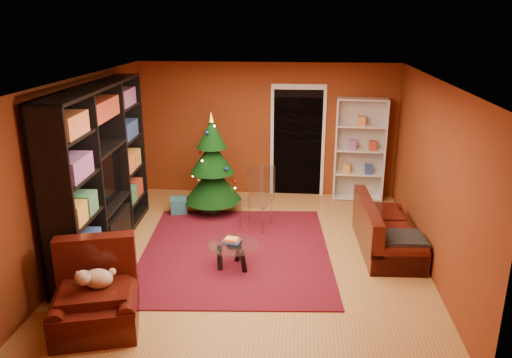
# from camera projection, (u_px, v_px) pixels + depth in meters

# --- Properties ---
(floor) EXTENTS (5.00, 5.50, 0.05)m
(floor) POSITION_uv_depth(u_px,v_px,m) (254.00, 255.00, 7.54)
(floor) COLOR #AB7539
(floor) RESTS_ON ground
(ceiling) EXTENTS (5.00, 5.50, 0.05)m
(ceiling) POSITION_uv_depth(u_px,v_px,m) (253.00, 77.00, 6.73)
(ceiling) COLOR silver
(ceiling) RESTS_ON wall_back
(wall_back) EXTENTS (5.00, 0.05, 2.60)m
(wall_back) POSITION_uv_depth(u_px,v_px,m) (267.00, 130.00, 9.76)
(wall_back) COLOR maroon
(wall_back) RESTS_ON ground
(wall_left) EXTENTS (0.05, 5.50, 2.60)m
(wall_left) POSITION_uv_depth(u_px,v_px,m) (83.00, 166.00, 7.36)
(wall_left) COLOR maroon
(wall_left) RESTS_ON ground
(wall_right) EXTENTS (0.05, 5.50, 2.60)m
(wall_right) POSITION_uv_depth(u_px,v_px,m) (434.00, 176.00, 6.91)
(wall_right) COLOR maroon
(wall_right) RESTS_ON ground
(doorway) EXTENTS (1.06, 0.60, 2.16)m
(doorway) POSITION_uv_depth(u_px,v_px,m) (298.00, 143.00, 9.74)
(doorway) COLOR black
(doorway) RESTS_ON floor
(rug) EXTENTS (3.05, 3.47, 0.02)m
(rug) POSITION_uv_depth(u_px,v_px,m) (236.00, 251.00, 7.58)
(rug) COLOR maroon
(rug) RESTS_ON floor
(media_unit) EXTENTS (0.67, 3.26, 2.48)m
(media_unit) POSITION_uv_depth(u_px,v_px,m) (100.00, 170.00, 7.36)
(media_unit) COLOR black
(media_unit) RESTS_ON floor
(christmas_tree) EXTENTS (1.33, 1.33, 1.85)m
(christmas_tree) POSITION_uv_depth(u_px,v_px,m) (212.00, 165.00, 8.87)
(christmas_tree) COLOR black
(christmas_tree) RESTS_ON floor
(gift_box_teal) EXTENTS (0.36, 0.36, 0.29)m
(gift_box_teal) POSITION_uv_depth(u_px,v_px,m) (178.00, 206.00, 9.04)
(gift_box_teal) COLOR #276A7E
(gift_box_teal) RESTS_ON floor
(gift_box_green) EXTENTS (0.33, 0.33, 0.27)m
(gift_box_green) POSITION_uv_depth(u_px,v_px,m) (212.00, 205.00, 9.09)
(gift_box_green) COLOR #2C7028
(gift_box_green) RESTS_ON floor
(white_bookshelf) EXTENTS (0.95, 0.37, 2.02)m
(white_bookshelf) POSITION_uv_depth(u_px,v_px,m) (360.00, 150.00, 9.51)
(white_bookshelf) COLOR white
(white_bookshelf) RESTS_ON floor
(armchair) EXTENTS (1.25, 1.25, 0.79)m
(armchair) POSITION_uv_depth(u_px,v_px,m) (95.00, 296.00, 5.62)
(armchair) COLOR black
(armchair) RESTS_ON rug
(dog) EXTENTS (0.47, 0.40, 0.26)m
(dog) POSITION_uv_depth(u_px,v_px,m) (98.00, 279.00, 5.62)
(dog) COLOR beige
(dog) RESTS_ON armchair
(sofa) EXTENTS (0.88, 1.81, 0.76)m
(sofa) POSITION_uv_depth(u_px,v_px,m) (388.00, 226.00, 7.55)
(sofa) COLOR black
(sofa) RESTS_ON rug
(coffee_table) EXTENTS (0.87, 0.87, 0.46)m
(coffee_table) POSITION_uv_depth(u_px,v_px,m) (234.00, 256.00, 7.02)
(coffee_table) COLOR gray
(coffee_table) RESTS_ON rug
(acrylic_chair) EXTENTS (0.62, 0.65, 0.96)m
(acrylic_chair) POSITION_uv_depth(u_px,v_px,m) (256.00, 202.00, 8.28)
(acrylic_chair) COLOR #66605B
(acrylic_chair) RESTS_ON rug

